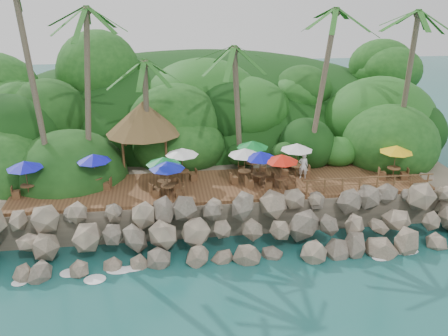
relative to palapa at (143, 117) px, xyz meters
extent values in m
plane|color=#19514F|center=(4.94, -9.92, -5.79)|extent=(140.00, 140.00, 0.00)
cube|color=gray|center=(4.94, 6.08, -4.74)|extent=(32.00, 25.20, 2.10)
ellipsoid|color=#143811|center=(4.94, 13.58, -5.79)|extent=(44.80, 28.00, 15.40)
cube|color=brown|center=(4.94, -3.92, -3.59)|extent=(26.00, 5.00, 0.20)
ellipsoid|color=white|center=(-7.06, -9.62, -5.76)|extent=(1.20, 0.80, 0.06)
ellipsoid|color=white|center=(-4.06, -9.62, -5.76)|extent=(1.20, 0.80, 0.06)
ellipsoid|color=white|center=(-1.06, -9.62, -5.76)|extent=(1.20, 0.80, 0.06)
ellipsoid|color=white|center=(1.94, -9.62, -5.76)|extent=(1.20, 0.80, 0.06)
ellipsoid|color=white|center=(4.94, -9.62, -5.76)|extent=(1.20, 0.80, 0.06)
ellipsoid|color=white|center=(7.94, -9.62, -5.76)|extent=(1.20, 0.80, 0.06)
ellipsoid|color=white|center=(10.94, -9.62, -5.76)|extent=(1.20, 0.80, 0.06)
ellipsoid|color=white|center=(13.94, -9.62, -5.76)|extent=(1.20, 0.80, 0.06)
ellipsoid|color=white|center=(16.94, -9.62, -5.76)|extent=(1.20, 0.80, 0.06)
cylinder|color=brown|center=(-6.36, -1.75, 2.67)|extent=(1.55, 2.06, 12.23)
cylinder|color=brown|center=(-3.32, -1.07, 1.83)|extent=(1.11, 2.25, 10.54)
ellipsoid|color=#23601E|center=(-3.32, -1.07, 7.16)|extent=(6.00, 6.00, 2.40)
cylinder|color=brown|center=(0.24, -0.41, 0.21)|extent=(0.59, 1.02, 7.40)
ellipsoid|color=#23601E|center=(0.24, -0.41, 3.90)|extent=(6.00, 6.00, 2.40)
cylinder|color=brown|center=(6.22, -1.05, 0.62)|extent=(1.11, 1.09, 8.21)
ellipsoid|color=#23601E|center=(6.22, -1.05, 4.72)|extent=(6.00, 6.00, 2.40)
cylinder|color=brown|center=(11.81, -1.35, 1.75)|extent=(2.05, 1.64, 10.37)
ellipsoid|color=#23601E|center=(11.81, -1.35, 6.99)|extent=(6.00, 6.00, 2.40)
cylinder|color=brown|center=(17.79, -1.32, 1.65)|extent=(0.63, 1.22, 10.28)
ellipsoid|color=#23601E|center=(17.79, -1.32, 6.80)|extent=(6.00, 6.00, 2.40)
cylinder|color=brown|center=(-1.40, -1.40, -2.29)|extent=(0.16, 0.16, 2.40)
cylinder|color=brown|center=(1.40, -1.40, -2.29)|extent=(0.16, 0.16, 2.40)
cylinder|color=brown|center=(-1.40, 1.40, -2.29)|extent=(0.16, 0.16, 2.40)
cylinder|color=brown|center=(1.40, 1.40, -2.29)|extent=(0.16, 0.16, 2.40)
cone|color=brown|center=(0.00, 0.00, 0.01)|extent=(5.14, 5.14, 2.20)
cylinder|color=brown|center=(2.36, -3.19, -3.12)|extent=(0.08, 0.08, 0.74)
cylinder|color=brown|center=(2.36, -3.19, -2.74)|extent=(0.85, 0.85, 0.05)
cylinder|color=brown|center=(2.36, -3.19, -2.38)|extent=(0.05, 0.05, 2.21)
cone|color=white|center=(2.36, -3.19, -1.43)|extent=(2.11, 2.11, 0.45)
cube|color=brown|center=(1.68, -3.37, -3.26)|extent=(0.52, 0.52, 0.46)
cube|color=brown|center=(3.05, -3.01, -3.26)|extent=(0.52, 0.52, 0.46)
cylinder|color=brown|center=(16.63, -2.32, -3.12)|extent=(0.08, 0.08, 0.74)
cylinder|color=brown|center=(16.63, -2.32, -2.74)|extent=(0.85, 0.85, 0.05)
cylinder|color=brown|center=(16.63, -2.32, -2.38)|extent=(0.05, 0.05, 2.21)
cone|color=gold|center=(16.63, -2.32, -1.43)|extent=(2.11, 2.11, 0.45)
cube|color=brown|center=(15.95, -2.13, -3.26)|extent=(0.52, 0.52, 0.46)
cube|color=brown|center=(17.30, -2.52, -3.26)|extent=(0.52, 0.52, 0.46)
cylinder|color=brown|center=(-3.00, -3.60, -3.12)|extent=(0.08, 0.08, 0.74)
cylinder|color=brown|center=(-3.00, -3.60, -2.74)|extent=(0.85, 0.85, 0.05)
cylinder|color=brown|center=(-3.00, -3.60, -2.38)|extent=(0.05, 0.05, 2.21)
cone|color=#0D0EB4|center=(-3.00, -3.60, -1.43)|extent=(2.11, 2.11, 0.45)
cube|color=brown|center=(-3.69, -3.46, -3.26)|extent=(0.50, 0.50, 0.46)
cube|color=brown|center=(-2.31, -3.73, -3.26)|extent=(0.50, 0.50, 0.46)
cylinder|color=brown|center=(8.28, -5.17, -3.12)|extent=(0.08, 0.08, 0.74)
cylinder|color=brown|center=(8.28, -5.17, -2.74)|extent=(0.85, 0.85, 0.05)
cylinder|color=brown|center=(8.28, -5.17, -2.38)|extent=(0.05, 0.05, 2.21)
cone|color=red|center=(8.28, -5.17, -1.43)|extent=(2.11, 2.11, 0.45)
cube|color=brown|center=(7.59, -5.02, -3.26)|extent=(0.50, 0.50, 0.46)
cube|color=brown|center=(8.97, -5.32, -3.26)|extent=(0.50, 0.50, 0.46)
cylinder|color=brown|center=(1.18, -4.68, -3.12)|extent=(0.08, 0.08, 0.74)
cylinder|color=brown|center=(1.18, -4.68, -2.74)|extent=(0.85, 0.85, 0.05)
cylinder|color=brown|center=(1.18, -4.68, -2.38)|extent=(0.05, 0.05, 2.21)
cone|color=#0C702D|center=(1.18, -4.68, -1.43)|extent=(2.11, 2.11, 0.45)
cube|color=brown|center=(0.52, -4.93, -3.26)|extent=(0.55, 0.55, 0.46)
cube|color=brown|center=(1.84, -4.43, -3.26)|extent=(0.55, 0.55, 0.46)
cylinder|color=brown|center=(-6.86, -4.28, -3.12)|extent=(0.08, 0.08, 0.74)
cylinder|color=brown|center=(-6.86, -4.28, -2.74)|extent=(0.85, 0.85, 0.05)
cylinder|color=brown|center=(-6.86, -4.28, -2.38)|extent=(0.05, 0.05, 2.21)
cone|color=#0D0EAC|center=(-6.86, -4.28, -1.43)|extent=(2.11, 2.11, 0.45)
cube|color=brown|center=(-7.57, -4.35, -3.26)|extent=(0.46, 0.46, 0.46)
cube|color=brown|center=(-6.16, -4.21, -3.26)|extent=(0.46, 0.46, 0.46)
cylinder|color=brown|center=(1.38, -5.44, -3.12)|extent=(0.08, 0.08, 0.74)
cylinder|color=brown|center=(1.38, -5.44, -2.74)|extent=(0.85, 0.85, 0.05)
cylinder|color=brown|center=(1.38, -5.44, -2.38)|extent=(0.05, 0.05, 2.21)
cone|color=#0B1699|center=(1.38, -5.44, -1.43)|extent=(2.11, 2.11, 0.45)
cube|color=brown|center=(0.68, -5.30, -3.26)|extent=(0.50, 0.50, 0.46)
cube|color=brown|center=(2.07, -5.58, -3.26)|extent=(0.50, 0.50, 0.46)
cylinder|color=brown|center=(9.77, -3.25, -3.12)|extent=(0.08, 0.08, 0.74)
cylinder|color=brown|center=(9.77, -3.25, -2.74)|extent=(0.85, 0.85, 0.05)
cylinder|color=brown|center=(9.77, -3.25, -2.38)|extent=(0.05, 0.05, 2.21)
cone|color=white|center=(9.77, -3.25, -1.43)|extent=(2.11, 2.11, 0.45)
cube|color=brown|center=(9.07, -3.20, -3.26)|extent=(0.45, 0.45, 0.46)
cube|color=brown|center=(10.47, -3.30, -3.26)|extent=(0.45, 0.45, 0.46)
cylinder|color=brown|center=(7.13, -4.45, -3.12)|extent=(0.08, 0.08, 0.74)
cylinder|color=brown|center=(7.13, -4.45, -2.74)|extent=(0.85, 0.85, 0.05)
cylinder|color=brown|center=(7.13, -4.45, -2.38)|extent=(0.05, 0.05, 2.21)
cone|color=#0D11AB|center=(7.13, -4.45, -1.43)|extent=(2.11, 2.11, 0.45)
cube|color=brown|center=(6.45, -4.60, -3.26)|extent=(0.51, 0.51, 0.46)
cube|color=brown|center=(7.82, -4.29, -3.26)|extent=(0.51, 0.51, 0.46)
cylinder|color=brown|center=(7.04, -2.32, -3.12)|extent=(0.08, 0.08, 0.74)
cylinder|color=brown|center=(7.04, -2.32, -2.74)|extent=(0.85, 0.85, 0.05)
cylinder|color=brown|center=(7.04, -2.32, -2.38)|extent=(0.05, 0.05, 2.21)
cone|color=#0D772A|center=(7.04, -2.32, -1.43)|extent=(2.11, 2.11, 0.45)
cube|color=brown|center=(6.35, -2.23, -3.26)|extent=(0.48, 0.48, 0.46)
cube|color=brown|center=(7.74, -2.42, -3.26)|extent=(0.48, 0.48, 0.46)
cylinder|color=brown|center=(15.95, -4.51, -3.12)|extent=(0.08, 0.08, 0.74)
cylinder|color=brown|center=(15.95, -4.51, -2.74)|extent=(0.85, 0.85, 0.05)
cylinder|color=brown|center=(15.95, -4.51, -2.38)|extent=(0.05, 0.05, 2.21)
cone|color=gold|center=(15.95, -4.51, -1.43)|extent=(2.11, 2.11, 0.45)
cube|color=brown|center=(15.26, -4.38, -3.26)|extent=(0.49, 0.49, 0.46)
cube|color=brown|center=(16.64, -4.64, -3.26)|extent=(0.49, 0.49, 0.46)
cylinder|color=brown|center=(6.27, -3.76, -3.12)|extent=(0.08, 0.08, 0.74)
cylinder|color=brown|center=(6.27, -3.76, -2.74)|extent=(0.85, 0.85, 0.05)
cylinder|color=brown|center=(6.27, -3.76, -2.38)|extent=(0.05, 0.05, 2.21)
cone|color=silver|center=(6.27, -3.76, -1.43)|extent=(2.11, 2.11, 0.45)
cube|color=brown|center=(5.58, -3.89, -3.26)|extent=(0.50, 0.50, 0.46)
cube|color=brown|center=(6.96, -3.62, -3.26)|extent=(0.50, 0.50, 0.46)
cylinder|color=brown|center=(9.64, -6.27, -2.99)|extent=(0.10, 0.10, 1.00)
cylinder|color=brown|center=(10.74, -6.27, -2.99)|extent=(0.10, 0.10, 1.00)
cylinder|color=brown|center=(11.84, -6.27, -2.99)|extent=(0.10, 0.10, 1.00)
cylinder|color=brown|center=(12.94, -6.27, -2.99)|extent=(0.10, 0.10, 1.00)
cylinder|color=brown|center=(14.04, -6.27, -2.99)|extent=(0.10, 0.10, 1.00)
cylinder|color=brown|center=(15.14, -6.27, -2.99)|extent=(0.10, 0.10, 1.00)
cylinder|color=brown|center=(16.24, -6.27, -2.99)|extent=(0.10, 0.10, 1.00)
cylinder|color=brown|center=(17.34, -6.27, -2.99)|extent=(0.10, 0.10, 1.00)
cube|color=brown|center=(13.49, -6.27, -2.54)|extent=(8.30, 0.06, 0.06)
cube|color=brown|center=(13.49, -6.27, -2.94)|extent=(8.30, 0.06, 0.06)
imported|color=white|center=(10.14, -3.65, -2.62)|extent=(0.69, 0.51, 1.74)
camera|label=1|loc=(1.12, -32.25, 8.73)|focal=39.27mm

